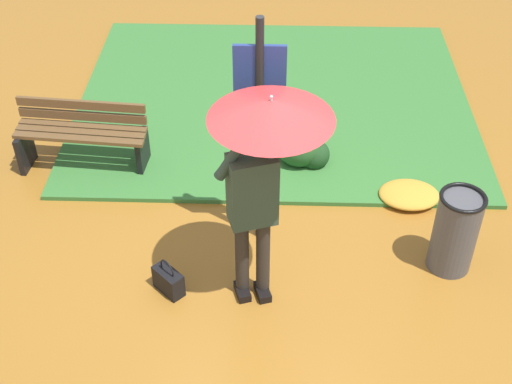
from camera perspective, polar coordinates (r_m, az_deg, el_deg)
ground_plane at (r=6.38m, az=1.06°, el=-7.82°), size 18.00×18.00×0.00m
grass_verge at (r=8.81m, az=1.49°, el=7.55°), size 4.80×4.00×0.05m
person_with_umbrella at (r=5.31m, az=0.54°, el=3.34°), size 0.96×0.96×2.04m
info_sign_post at (r=5.99m, az=0.29°, el=6.73°), size 0.44×0.07×2.30m
handbag at (r=6.31m, az=-7.15°, el=-7.18°), size 0.31×0.31×0.37m
park_bench at (r=7.73m, az=-13.99°, el=4.55°), size 1.40×0.48×0.75m
trash_bin at (r=6.54m, az=15.93°, el=-3.12°), size 0.42×0.42×0.83m
shrub_cluster at (r=7.65m, az=3.82°, el=3.79°), size 0.60×0.55×0.49m
leaf_pile_by_bench at (r=7.40m, az=12.36°, el=-0.21°), size 0.63×0.50×0.14m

